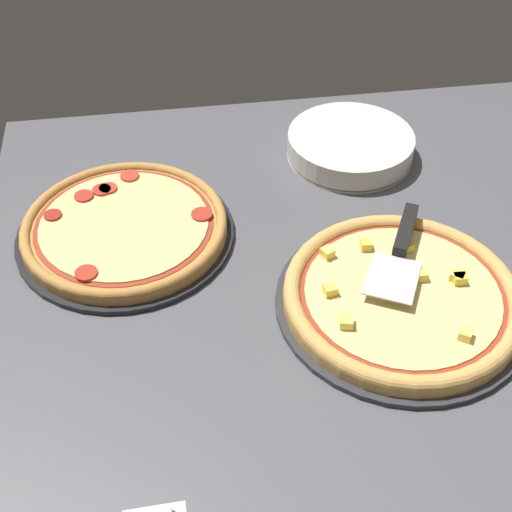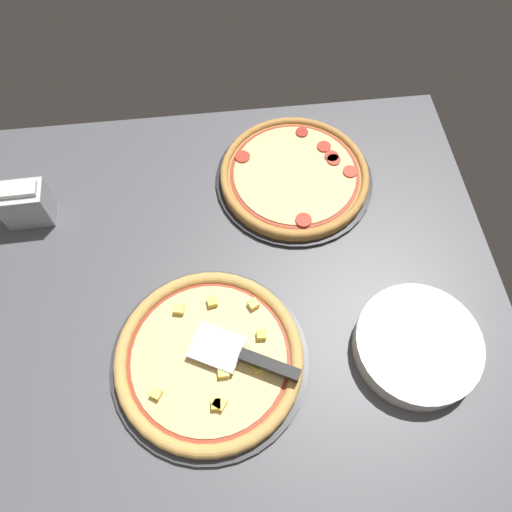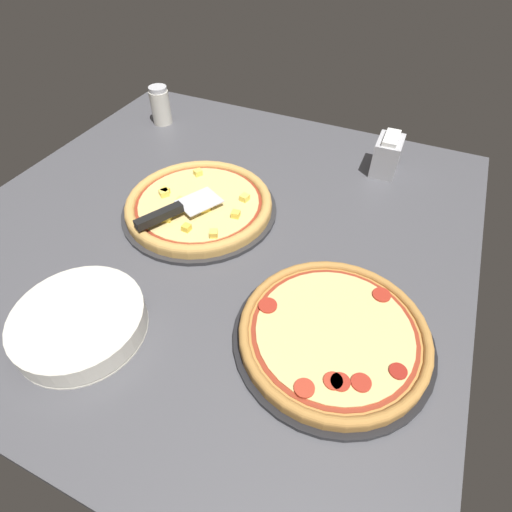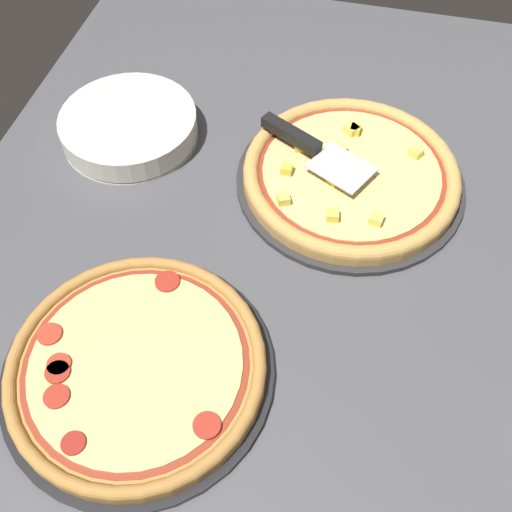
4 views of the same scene
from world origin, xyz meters
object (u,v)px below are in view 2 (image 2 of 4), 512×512
at_px(pizza_back, 295,175).
at_px(napkin_holder, 25,204).
at_px(plate_stack, 417,345).
at_px(pizza_front, 209,358).
at_px(serving_spatula, 256,360).

bearing_deg(pizza_back, napkin_holder, -176.90).
distance_m(pizza_back, plate_stack, 0.47).
bearing_deg(napkin_holder, pizza_front, -45.51).
xyz_separation_m(pizza_front, pizza_back, (0.23, 0.42, -0.00)).
bearing_deg(napkin_holder, pizza_back, 3.10).
distance_m(pizza_front, napkin_holder, 0.54).
bearing_deg(napkin_holder, plate_stack, -27.40).
height_order(serving_spatula, plate_stack, serving_spatula).
distance_m(pizza_front, serving_spatula, 0.10).
relative_size(pizza_front, napkin_holder, 3.36).
bearing_deg(pizza_back, pizza_front, -118.72).
xyz_separation_m(plate_stack, napkin_holder, (-0.78, 0.41, 0.03)).
bearing_deg(pizza_front, pizza_back, 61.28).
relative_size(pizza_front, pizza_back, 1.04).
height_order(pizza_back, napkin_holder, napkin_holder).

